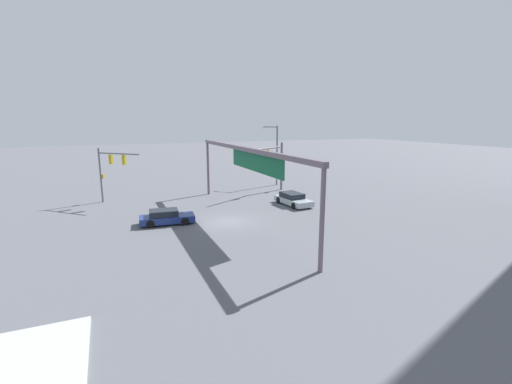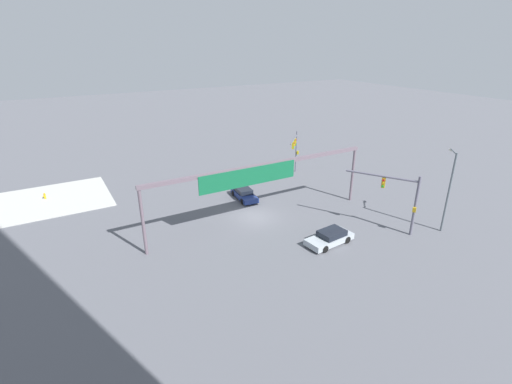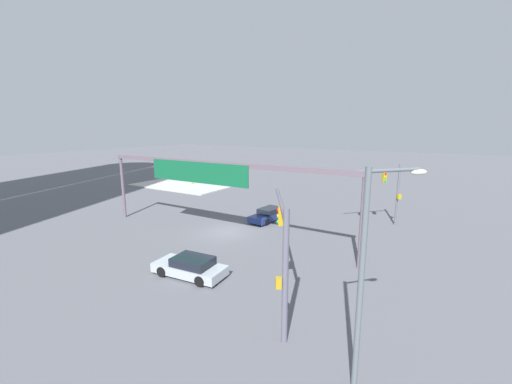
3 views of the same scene
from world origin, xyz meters
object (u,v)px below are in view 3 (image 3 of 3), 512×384
Objects in this scene: sedan_car_waiting_far at (190,267)px; fire_hydrant_on_curb at (192,182)px; traffic_signal_opposite_side at (283,243)px; sedan_car_approaching at (269,215)px; streetlamp_curved_arm at (369,266)px; traffic_signal_near_corner at (386,184)px.

fire_hydrant_on_curb is (21.66, -23.87, -0.09)m from sedan_car_waiting_far.
sedan_car_approaching is at bearing 0.33° from traffic_signal_opposite_side.
sedan_car_approaching is (8.65, -14.24, -3.30)m from traffic_signal_opposite_side.
traffic_signal_opposite_side is at bearing 105.74° from streetlamp_curved_arm.
streetlamp_curved_arm is (-2.90, 20.13, 0.61)m from traffic_signal_near_corner.
traffic_signal_opposite_side reaches higher than sedan_car_approaching.
fire_hydrant_on_curb is (29.73, -7.07, -3.39)m from traffic_signal_near_corner.
traffic_signal_near_corner is 7.95× the size of fire_hydrant_on_curb.
streetlamp_curved_arm is 42.66m from fire_hydrant_on_curb.
traffic_signal_opposite_side is 38.22m from fire_hydrant_on_curb.
traffic_signal_opposite_side is 7.74m from sedan_car_waiting_far.
fire_hydrant_on_curb is at bearing -59.08° from traffic_signal_near_corner.
streetlamp_curved_arm reaches higher than traffic_signal_near_corner.
fire_hydrant_on_curb is (19.89, -10.97, -0.09)m from sedan_car_approaching.
traffic_signal_opposite_side is at bearing 163.78° from sedan_car_waiting_far.
sedan_car_approaching is 13.02m from sedan_car_waiting_far.
traffic_signal_near_corner is 18.18m from traffic_signal_opposite_side.
streetlamp_curved_arm is (-4.09, 1.99, 0.61)m from traffic_signal_opposite_side.
sedan_car_waiting_far is at bearing 48.00° from traffic_signal_opposite_side.
streetlamp_curved_arm is at bearing -146.89° from traffic_signal_opposite_side.
traffic_signal_opposite_side is 16.98m from sedan_car_approaching.
streetlamp_curved_arm is 12.11m from sedan_car_waiting_far.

